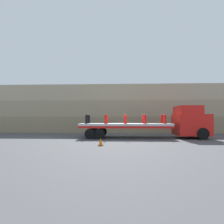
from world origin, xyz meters
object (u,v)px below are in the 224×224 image
fire_hydrant_red_near_1 (106,119)px  fire_hydrant_red_far_1 (107,119)px  fire_hydrant_black_near_0 (87,119)px  fire_hydrant_red_near_2 (125,119)px  fire_hydrant_red_near_3 (145,119)px  fire_hydrant_red_far_4 (162,119)px  flatbed_trailer (120,126)px  fire_hydrant_red_far_2 (125,119)px  traffic_cone (101,142)px  fire_hydrant_red_near_4 (165,119)px  fire_hydrant_black_far_0 (89,119)px  truck_cab (192,122)px  fire_hydrant_red_far_3 (143,119)px

fire_hydrant_red_near_1 → fire_hydrant_red_far_1: 1.13m
fire_hydrant_black_near_0 → fire_hydrant_red_near_2: size_ratio=1.00×
fire_hydrant_red_near_3 → fire_hydrant_red_far_4: size_ratio=1.00×
flatbed_trailer → fire_hydrant_red_far_2: size_ratio=9.88×
flatbed_trailer → fire_hydrant_red_near_3: size_ratio=9.88×
fire_hydrant_red_far_1 → fire_hydrant_red_near_3: (3.51, -1.13, 0.00)m
fire_hydrant_red_near_2 → traffic_cone: bearing=-113.4°
fire_hydrant_red_near_1 → fire_hydrant_red_near_2: (1.76, 0.00, 0.00)m
fire_hydrant_red_near_2 → fire_hydrant_red_near_3: (1.76, 0.00, 0.00)m
fire_hydrant_black_near_0 → fire_hydrant_red_near_4: bearing=0.0°
traffic_cone → fire_hydrant_red_near_1: bearing=89.7°
fire_hydrant_red_near_1 → fire_hydrant_red_far_1: same height
fire_hydrant_black_near_0 → fire_hydrant_black_far_0: bearing=90.0°
fire_hydrant_red_far_1 → fire_hydrant_red_near_4: same height
truck_cab → fire_hydrant_red_far_1: bearing=175.9°
fire_hydrant_red_near_2 → fire_hydrant_black_far_0: bearing=162.1°
fire_hydrant_black_far_0 → fire_hydrant_red_near_4: same height
fire_hydrant_red_near_1 → fire_hydrant_red_far_3: size_ratio=1.00×
truck_cab → traffic_cone: bearing=-149.2°
fire_hydrant_red_far_2 → fire_hydrant_red_far_1: bearing=180.0°
fire_hydrant_black_far_0 → fire_hydrant_red_far_2: (3.51, 0.00, 0.00)m
fire_hydrant_black_near_0 → fire_hydrant_red_near_3: 5.27m
fire_hydrant_red_far_3 → truck_cab: bearing=-7.5°
fire_hydrant_red_near_2 → fire_hydrant_black_near_0: bearing=180.0°
fire_hydrant_black_far_0 → fire_hydrant_black_near_0: bearing=-90.0°
fire_hydrant_black_near_0 → fire_hydrant_red_far_4: bearing=9.2°
flatbed_trailer → fire_hydrant_red_near_2: size_ratio=9.88×
fire_hydrant_red_far_2 → fire_hydrant_red_near_4: bearing=-17.9°
fire_hydrant_red_far_3 → fire_hydrant_red_far_2: bearing=180.0°
flatbed_trailer → fire_hydrant_red_near_3: 2.43m
fire_hydrant_red_near_1 → fire_hydrant_red_far_1: size_ratio=1.00×
flatbed_trailer → fire_hydrant_red_far_4: 4.11m
fire_hydrant_black_far_0 → traffic_cone: fire_hydrant_black_far_0 is taller
fire_hydrant_red_near_1 → fire_hydrant_red_far_4: (5.27, 1.13, 0.00)m
fire_hydrant_red_far_2 → fire_hydrant_red_near_3: size_ratio=1.00×
traffic_cone → fire_hydrant_red_near_2: bearing=66.6°
fire_hydrant_black_far_0 → fire_hydrant_red_near_3: size_ratio=1.00×
fire_hydrant_red_near_1 → fire_hydrant_red_far_1: bearing=90.0°
fire_hydrant_red_near_1 → fire_hydrant_red_far_2: (1.76, 1.13, 0.00)m
fire_hydrant_black_near_0 → fire_hydrant_red_far_1: size_ratio=1.00×
fire_hydrant_red_near_1 → fire_hydrant_black_far_0: bearing=147.2°
fire_hydrant_red_near_1 → fire_hydrant_red_far_2: bearing=32.8°
fire_hydrant_red_near_4 → fire_hydrant_red_near_2: bearing=180.0°
truck_cab → fire_hydrant_red_far_4: bearing=167.5°
flatbed_trailer → fire_hydrant_red_near_2: bearing=-48.0°
fire_hydrant_red_far_4 → fire_hydrant_black_far_0: bearing=180.0°
fire_hydrant_red_far_1 → traffic_cone: size_ratio=1.68×
fire_hydrant_red_near_2 → fire_hydrant_red_near_3: size_ratio=1.00×
fire_hydrant_black_far_0 → traffic_cone: size_ratio=1.68×
fire_hydrant_red_near_2 → fire_hydrant_red_near_4: bearing=0.0°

